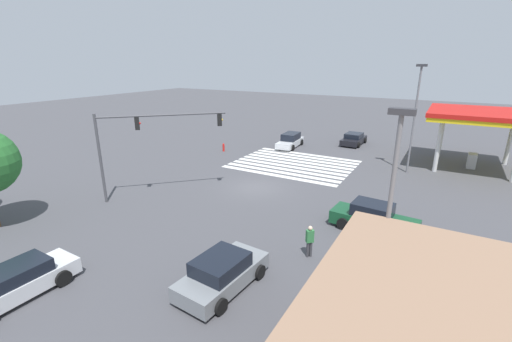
{
  "coord_description": "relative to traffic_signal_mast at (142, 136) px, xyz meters",
  "views": [
    {
      "loc": [
        -12.04,
        21.15,
        9.19
      ],
      "look_at": [
        0.0,
        0.0,
        1.3
      ],
      "focal_mm": 24.0,
      "sensor_mm": 36.0,
      "label": 1
    }
  ],
  "objects": [
    {
      "name": "car_0",
      "position": [
        -10.26,
        5.57,
        -3.73
      ],
      "size": [
        2.42,
        4.45,
        1.48
      ],
      "rotation": [
        0.0,
        0.0,
        -1.65
      ],
      "color": "gray",
      "rests_on": "ground_plane"
    },
    {
      "name": "ground_plane",
      "position": [
        -5.55,
        -5.55,
        -4.42
      ],
      "size": [
        144.34,
        144.34,
        0.0
      ],
      "primitive_type": "plane",
      "color": "#47474C"
    },
    {
      "name": "street_light_pole_b",
      "position": [
        -16.27,
        4.13,
        0.26
      ],
      "size": [
        0.8,
        0.36,
        7.78
      ],
      "color": "slate",
      "rests_on": "ground_plane"
    },
    {
      "name": "car_4",
      "position": [
        -8.36,
        -23.24,
        -3.81
      ],
      "size": [
        2.27,
        4.43,
        1.31
      ],
      "rotation": [
        0.0,
        0.0,
        -1.61
      ],
      "color": "black",
      "rests_on": "ground_plane"
    },
    {
      "name": "pedestrian",
      "position": [
        -12.58,
        1.52,
        -3.5
      ],
      "size": [
        0.41,
        0.41,
        1.65
      ],
      "rotation": [
        0.0,
        0.0,
        -0.79
      ],
      "color": "#38383D",
      "rests_on": "ground_plane"
    },
    {
      "name": "fire_hydrant",
      "position": [
        2.8,
        -13.28,
        -3.99
      ],
      "size": [
        0.22,
        0.22,
        0.86
      ],
      "color": "red",
      "rests_on": "ground_plane"
    },
    {
      "name": "car_1",
      "position": [
        -14.7,
        -2.84,
        -3.68
      ],
      "size": [
        4.78,
        2.24,
        1.62
      ],
      "rotation": [
        0.0,
        0.0,
        3.06
      ],
      "color": "#144728",
      "rests_on": "ground_plane"
    },
    {
      "name": "car_2",
      "position": [
        -3.4,
        10.23,
        -3.76
      ],
      "size": [
        2.0,
        4.71,
        1.39
      ],
      "rotation": [
        0.0,
        0.0,
        1.55
      ],
      "color": "silver",
      "rests_on": "ground_plane"
    },
    {
      "name": "car_3",
      "position": [
        -2.54,
        -18.56,
        -3.71
      ],
      "size": [
        2.15,
        4.82,
        1.53
      ],
      "rotation": [
        0.0,
        0.0,
        1.63
      ],
      "color": "silver",
      "rests_on": "ground_plane"
    },
    {
      "name": "crosswalk_markings",
      "position": [
        -5.55,
        -12.66,
        -4.42
      ],
      "size": [
        10.68,
        8.2,
        0.01
      ],
      "rotation": [
        0.0,
        0.0,
        1.57
      ],
      "color": "silver",
      "rests_on": "ground_plane"
    },
    {
      "name": "street_light_pole_a",
      "position": [
        -15.04,
        -15.15,
        0.86
      ],
      "size": [
        0.8,
        0.36,
        8.93
      ],
      "color": "slate",
      "rests_on": "ground_plane"
    },
    {
      "name": "gas_station_canopy",
      "position": [
        -19.86,
        -19.45,
        0.13
      ],
      "size": [
        8.07,
        8.07,
        5.11
      ],
      "color": "yellow",
      "rests_on": "ground_plane"
    },
    {
      "name": "traffic_signal_mast",
      "position": [
        0.0,
        0.0,
        0.0
      ],
      "size": [
        6.06,
        6.06,
        5.99
      ],
      "rotation": [
        0.0,
        0.0,
        -2.36
      ],
      "color": "#47474C",
      "rests_on": "ground_plane"
    }
  ]
}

